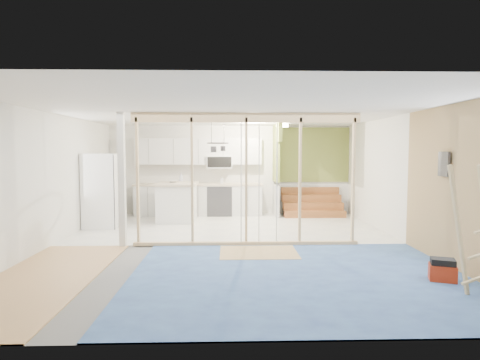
{
  "coord_description": "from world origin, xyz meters",
  "views": [
    {
      "loc": [
        -0.04,
        -7.76,
        1.86
      ],
      "look_at": [
        0.2,
        0.6,
        1.25
      ],
      "focal_mm": 30.0,
      "sensor_mm": 36.0,
      "label": 1
    }
  ],
  "objects_px": {
    "fridge": "(102,191)",
    "toolbox": "(443,271)",
    "ladder": "(477,231)",
    "island": "(177,203)"
  },
  "relations": [
    {
      "from": "fridge",
      "to": "toolbox",
      "type": "height_order",
      "value": "fridge"
    },
    {
      "from": "ladder",
      "to": "island",
      "type": "bearing_deg",
      "value": 114.42
    },
    {
      "from": "toolbox",
      "to": "island",
      "type": "bearing_deg",
      "value": 152.3
    },
    {
      "from": "island",
      "to": "ladder",
      "type": "distance_m",
      "value": 7.15
    },
    {
      "from": "fridge",
      "to": "island",
      "type": "xyz_separation_m",
      "value": [
        1.7,
        0.75,
        -0.39
      ]
    },
    {
      "from": "fridge",
      "to": "ladder",
      "type": "distance_m",
      "value": 7.83
    },
    {
      "from": "fridge",
      "to": "toolbox",
      "type": "relative_size",
      "value": 4.25
    },
    {
      "from": "toolbox",
      "to": "ladder",
      "type": "distance_m",
      "value": 0.93
    },
    {
      "from": "fridge",
      "to": "island",
      "type": "height_order",
      "value": "fridge"
    },
    {
      "from": "fridge",
      "to": "toolbox",
      "type": "xyz_separation_m",
      "value": [
        6.1,
        -4.2,
        -0.74
      ]
    }
  ]
}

